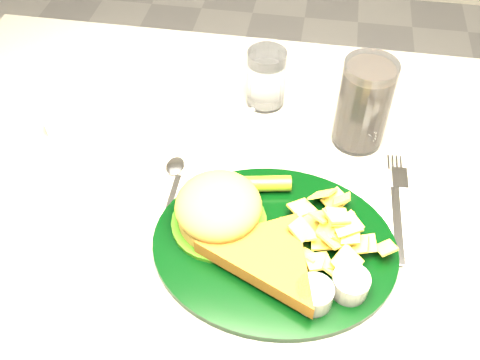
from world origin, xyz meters
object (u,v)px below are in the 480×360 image
object	(u,v)px
dinner_plate	(275,231)
table	(249,306)
cola_glass	(364,104)
fork_napkin	(397,218)
water_glass	(266,78)

from	to	relation	value
dinner_plate	table	bearing A→B (deg)	112.89
cola_glass	fork_napkin	size ratio (longest dim) A/B	0.83
dinner_plate	fork_napkin	xyz separation A→B (m)	(0.17, 0.08, -0.03)
water_glass	fork_napkin	bearing A→B (deg)	-46.35
cola_glass	dinner_plate	bearing A→B (deg)	-114.33
table	water_glass	bearing A→B (deg)	92.01
table	cola_glass	xyz separation A→B (m)	(0.16, 0.13, 0.45)
cola_glass	water_glass	bearing A→B (deg)	156.33
water_glass	cola_glass	bearing A→B (deg)	-23.67
dinner_plate	fork_napkin	distance (m)	0.19
table	water_glass	xyz separation A→B (m)	(-0.01, 0.20, 0.43)
water_glass	cola_glass	size ratio (longest dim) A/B	0.69
table	cola_glass	world-z (taller)	cola_glass
cola_glass	fork_napkin	bearing A→B (deg)	-69.47
table	cola_glass	size ratio (longest dim) A/B	7.93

